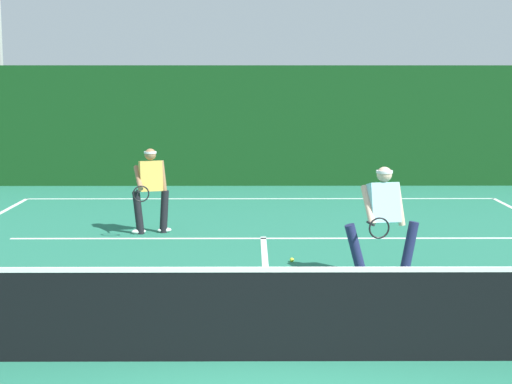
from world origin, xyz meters
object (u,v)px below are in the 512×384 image
object	(u,v)px
player_far	(151,187)
tennis_ball	(292,260)
player_near	(383,217)
tennis_ball_extra	(274,310)

from	to	relation	value
player_far	tennis_ball	size ratio (longest dim) A/B	23.66
player_near	tennis_ball	xyz separation A→B (m)	(-1.23, 1.03, -0.84)
player_far	tennis_ball	xyz separation A→B (m)	(2.46, -2.32, -0.82)
tennis_ball	tennis_ball_extra	bearing A→B (deg)	-97.26
player_far	tennis_ball_extra	bearing A→B (deg)	95.88
tennis_ball	tennis_ball_extra	world-z (taller)	same
player_near	player_far	distance (m)	4.99
tennis_ball	player_far	bearing A→B (deg)	136.63
player_far	tennis_ball_extra	distance (m)	5.54
player_far	tennis_ball_extra	size ratio (longest dim) A/B	23.66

